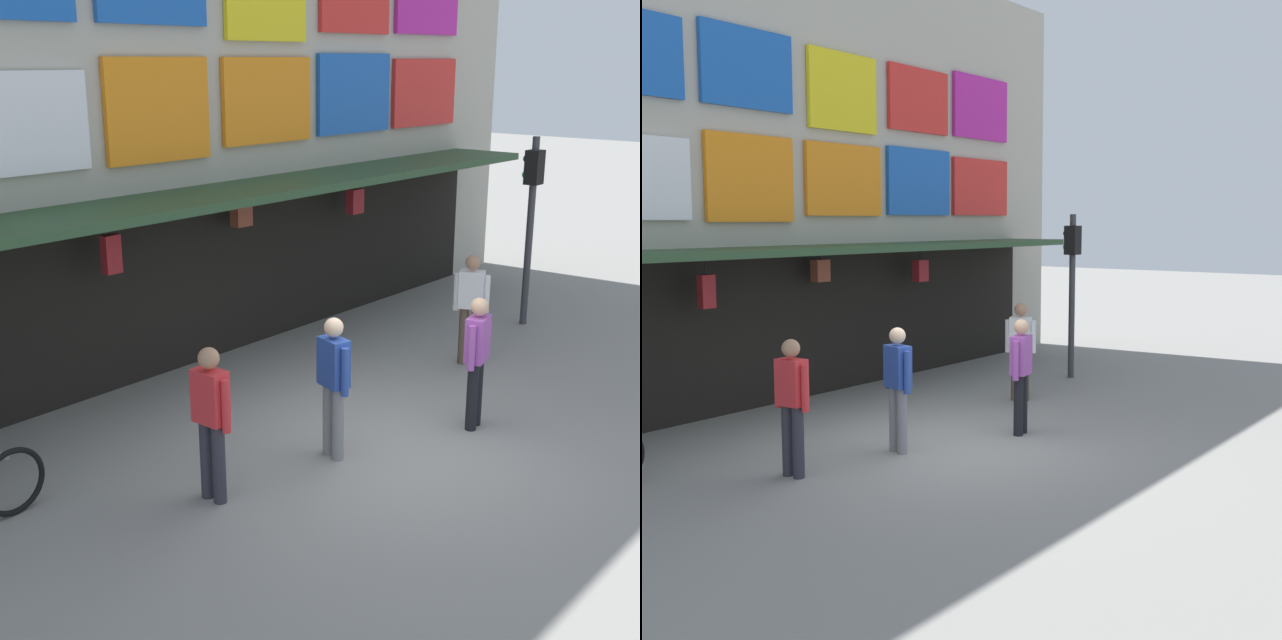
{
  "view_description": "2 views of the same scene",
  "coord_description": "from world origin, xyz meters",
  "views": [
    {
      "loc": [
        -7.42,
        -5.39,
        4.42
      ],
      "look_at": [
        0.12,
        1.17,
        1.32
      ],
      "focal_mm": 47.47,
      "sensor_mm": 36.0,
      "label": 1
    },
    {
      "loc": [
        -8.83,
        -6.88,
        3.08
      ],
      "look_at": [
        1.24,
        0.66,
        1.58
      ],
      "focal_mm": 47.07,
      "sensor_mm": 36.0,
      "label": 2
    }
  ],
  "objects": [
    {
      "name": "pedestrian_in_black",
      "position": [
        -2.18,
        0.64,
        0.95
      ],
      "size": [
        0.23,
        0.53,
        1.68
      ],
      "color": "#2D2D38",
      "rests_on": "ground"
    },
    {
      "name": "pedestrian_in_blue",
      "position": [
        3.13,
        0.82,
        0.95
      ],
      "size": [
        0.35,
        0.49,
        1.68
      ],
      "color": "brown",
      "rests_on": "ground"
    },
    {
      "name": "ground_plane",
      "position": [
        0.0,
        0.0,
        0.0
      ],
      "size": [
        80.0,
        80.0,
        0.0
      ],
      "primitive_type": "plane",
      "color": "gray"
    },
    {
      "name": "traffic_light_far",
      "position": [
        5.5,
        1.17,
        2.14
      ],
      "size": [
        0.29,
        0.33,
        3.2
      ],
      "color": "#38383D",
      "rests_on": "ground"
    },
    {
      "name": "pedestrian_in_purple",
      "position": [
        -0.6,
        0.34,
        0.95
      ],
      "size": [
        0.3,
        0.52,
        1.68
      ],
      "color": "gray",
      "rests_on": "ground"
    },
    {
      "name": "shopfront",
      "position": [
        0.0,
        4.57,
        3.96
      ],
      "size": [
        18.0,
        2.6,
        8.0
      ],
      "color": "#B2AD9E",
      "rests_on": "ground"
    },
    {
      "name": "pedestrian_in_green",
      "position": [
        1.18,
        -0.45,
        0.95
      ],
      "size": [
        0.52,
        0.29,
        1.68
      ],
      "color": "black",
      "rests_on": "ground"
    }
  ]
}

